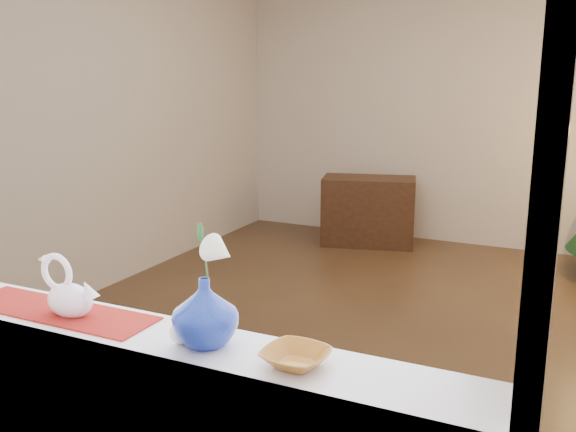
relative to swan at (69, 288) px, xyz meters
name	(u,v)px	position (x,y,z in m)	size (l,w,h in m)	color
ground	(380,332)	(0.32, 2.38, -1.02)	(5.00, 5.00, 0.00)	#3D2819
wall_back	(465,106)	(0.32, 4.88, 0.33)	(4.50, 0.10, 2.70)	beige
wall_front	(115,201)	(0.32, -0.12, 0.33)	(4.50, 0.10, 2.70)	beige
wall_left	(102,116)	(-1.93, 2.38, 0.33)	(0.10, 5.00, 2.70)	beige
windowsill	(152,338)	(0.32, 0.01, -0.12)	(2.20, 0.26, 0.04)	white
window_frame	(114,68)	(0.32, -0.09, 0.68)	(2.22, 0.06, 1.60)	white
runner	(58,311)	(-0.06, 0.01, -0.09)	(0.70, 0.20, 0.01)	maroon
swan	(69,288)	(0.00, 0.00, 0.00)	(0.23, 0.10, 0.19)	white
blue_vase	(205,307)	(0.51, 0.00, 0.02)	(0.22, 0.22, 0.23)	navy
lily	(203,239)	(0.51, 0.00, 0.22)	(0.13, 0.07, 0.17)	silver
paperweight	(182,332)	(0.45, -0.02, -0.06)	(0.07, 0.07, 0.07)	white
amber_dish	(296,359)	(0.80, -0.01, -0.08)	(0.15, 0.15, 0.04)	#955B1B
side_table	(368,211)	(-0.47, 4.44, -0.68)	(0.89, 0.44, 0.67)	black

